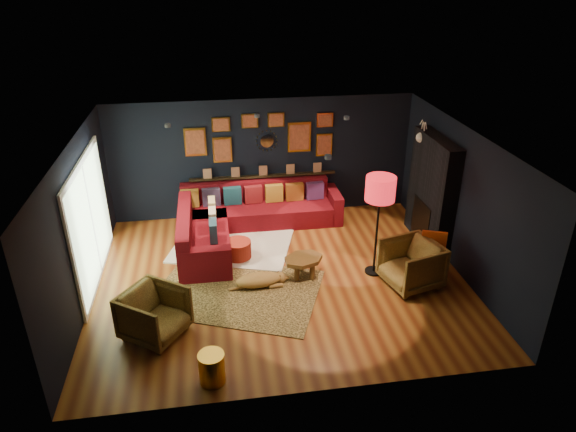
{
  "coord_description": "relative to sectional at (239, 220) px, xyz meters",
  "views": [
    {
      "loc": [
        -1.06,
        -7.7,
        5.1
      ],
      "look_at": [
        0.18,
        0.3,
        1.09
      ],
      "focal_mm": 32.0,
      "sensor_mm": 36.0,
      "label": 1
    }
  ],
  "objects": [
    {
      "name": "fireplace",
      "position": [
        3.71,
        -0.91,
        0.7
      ],
      "size": [
        0.31,
        1.6,
        2.2
      ],
      "color": "black",
      "rests_on": "ground"
    },
    {
      "name": "ledge",
      "position": [
        0.61,
        0.87,
        0.6
      ],
      "size": [
        3.2,
        0.12,
        0.04
      ],
      "primitive_type": "cube",
      "color": "black",
      "rests_on": "room_walls"
    },
    {
      "name": "orange_chair",
      "position": [
        3.25,
        -2.24,
        0.21
      ],
      "size": [
        0.56,
        0.56,
        0.91
      ],
      "rotation": [
        0.0,
        0.0,
        -0.37
      ],
      "color": "black",
      "rests_on": "ground"
    },
    {
      "name": "gallery_wall",
      "position": [
        0.6,
        0.91,
        1.48
      ],
      "size": [
        3.15,
        0.04,
        1.02
      ],
      "color": "gold",
      "rests_on": "room_walls"
    },
    {
      "name": "floor",
      "position": [
        0.61,
        -1.81,
        -0.32
      ],
      "size": [
        6.5,
        6.5,
        0.0
      ],
      "primitive_type": "plane",
      "color": "#96571F",
      "rests_on": "ground"
    },
    {
      "name": "gold_stool",
      "position": [
        -0.65,
        -4.16,
        -0.1
      ],
      "size": [
        0.36,
        0.36,
        0.45
      ],
      "primitive_type": "cylinder",
      "color": "gold",
      "rests_on": "ground"
    },
    {
      "name": "sectional",
      "position": [
        0.0,
        0.0,
        0.0
      ],
      "size": [
        3.41,
        2.69,
        0.86
      ],
      "color": "maroon",
      "rests_on": "ground"
    },
    {
      "name": "shag_rug",
      "position": [
        -0.19,
        -0.51,
        -0.31
      ],
      "size": [
        2.65,
        2.24,
        0.03
      ],
      "primitive_type": "cube",
      "rotation": [
        0.0,
        0.0,
        -0.3
      ],
      "color": "white",
      "rests_on": "ground"
    },
    {
      "name": "ceiling_spots",
      "position": [
        0.61,
        -1.01,
        2.24
      ],
      "size": [
        3.3,
        2.5,
        0.06
      ],
      "color": "black",
      "rests_on": "room_walls"
    },
    {
      "name": "room_walls",
      "position": [
        0.61,
        -1.81,
        1.27
      ],
      "size": [
        6.5,
        6.5,
        6.5
      ],
      "color": "black",
      "rests_on": "ground"
    },
    {
      "name": "leopard_rug",
      "position": [
        -0.19,
        -2.11,
        -0.31
      ],
      "size": [
        3.26,
        2.83,
        0.02
      ],
      "primitive_type": "cube",
      "rotation": [
        0.0,
        0.0,
        -0.38
      ],
      "color": "#B08B4A",
      "rests_on": "ground"
    },
    {
      "name": "coffee_table",
      "position": [
        1.02,
        -1.81,
        0.0
      ],
      "size": [
        0.88,
        0.77,
        0.37
      ],
      "rotation": [
        0.0,
        0.0,
        0.34
      ],
      "color": "brown",
      "rests_on": "shag_rug"
    },
    {
      "name": "pouf",
      "position": [
        -0.09,
        -0.98,
        -0.13
      ],
      "size": [
        0.5,
        0.5,
        0.33
      ],
      "primitive_type": "cylinder",
      "color": "#A1281A",
      "rests_on": "shag_rug"
    },
    {
      "name": "deer_head",
      "position": [
        3.75,
        -0.41,
        1.73
      ],
      "size": [
        0.5,
        0.28,
        0.45
      ],
      "color": "white",
      "rests_on": "fireplace"
    },
    {
      "name": "armchair_left",
      "position": [
        -1.47,
        -3.06,
        0.1
      ],
      "size": [
        1.11,
        1.13,
        0.85
      ],
      "primitive_type": "imported",
      "rotation": [
        0.0,
        0.0,
        0.96
      ],
      "color": "gold",
      "rests_on": "ground"
    },
    {
      "name": "sliding_door",
      "position": [
        -2.6,
        -1.21,
        0.78
      ],
      "size": [
        0.06,
        2.8,
        2.2
      ],
      "color": "white",
      "rests_on": "ground"
    },
    {
      "name": "sunburst_mirror",
      "position": [
        0.71,
        0.91,
        1.38
      ],
      "size": [
        0.47,
        0.16,
        0.47
      ],
      "color": "silver",
      "rests_on": "room_walls"
    },
    {
      "name": "dog",
      "position": [
        0.19,
        -2.01,
        -0.13
      ],
      "size": [
        1.13,
        0.62,
        0.35
      ],
      "primitive_type": null,
      "rotation": [
        0.0,
        0.0,
        0.08
      ],
      "color": "#AF7C3E",
      "rests_on": "leopard_rug"
    },
    {
      "name": "floor_lamp",
      "position": [
        2.33,
        -1.86,
        1.27
      ],
      "size": [
        0.52,
        0.52,
        1.88
      ],
      "color": "black",
      "rests_on": "ground"
    },
    {
      "name": "armchair_right",
      "position": [
        2.83,
        -2.34,
        0.13
      ],
      "size": [
        1.02,
        1.06,
        0.9
      ],
      "primitive_type": "imported",
      "rotation": [
        0.0,
        0.0,
        -1.31
      ],
      "color": "gold",
      "rests_on": "ground"
    }
  ]
}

